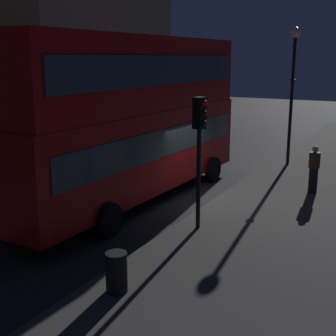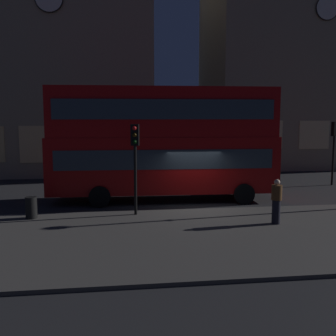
{
  "view_description": "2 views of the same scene",
  "coord_description": "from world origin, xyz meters",
  "px_view_note": "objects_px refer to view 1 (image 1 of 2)",
  "views": [
    {
      "loc": [
        -13.91,
        -6.44,
        4.82
      ],
      "look_at": [
        -2.23,
        -0.02,
        1.59
      ],
      "focal_mm": 49.16,
      "sensor_mm": 36.0,
      "label": 1
    },
    {
      "loc": [
        -3.51,
        -17.15,
        4.08
      ],
      "look_at": [
        -1.19,
        0.65,
        1.76
      ],
      "focal_mm": 42.42,
      "sensor_mm": 36.0,
      "label": 2
    }
  ],
  "objects_px": {
    "street_lamp": "(293,72)",
    "litter_bin": "(117,272)",
    "traffic_light_near_kerb": "(200,135)",
    "pedestrian": "(314,169)",
    "traffic_light_far_side": "(190,95)",
    "double_decker_bus": "(131,113)"
  },
  "relations": [
    {
      "from": "street_lamp",
      "to": "traffic_light_near_kerb",
      "type": "bearing_deg",
      "value": 179.16
    },
    {
      "from": "double_decker_bus",
      "to": "traffic_light_near_kerb",
      "type": "bearing_deg",
      "value": -113.49
    },
    {
      "from": "street_lamp",
      "to": "double_decker_bus",
      "type": "bearing_deg",
      "value": 156.46
    },
    {
      "from": "double_decker_bus",
      "to": "traffic_light_far_side",
      "type": "relative_size",
      "value": 2.92
    },
    {
      "from": "traffic_light_far_side",
      "to": "litter_bin",
      "type": "distance_m",
      "value": 17.53
    },
    {
      "from": "double_decker_bus",
      "to": "traffic_light_near_kerb",
      "type": "relative_size",
      "value": 3.02
    },
    {
      "from": "litter_bin",
      "to": "pedestrian",
      "type": "bearing_deg",
      "value": -12.27
    },
    {
      "from": "traffic_light_near_kerb",
      "to": "street_lamp",
      "type": "relative_size",
      "value": 0.62
    },
    {
      "from": "traffic_light_far_side",
      "to": "pedestrian",
      "type": "bearing_deg",
      "value": 34.78
    },
    {
      "from": "street_lamp",
      "to": "pedestrian",
      "type": "height_order",
      "value": "street_lamp"
    },
    {
      "from": "pedestrian",
      "to": "litter_bin",
      "type": "xyz_separation_m",
      "value": [
        -9.21,
        2.0,
        -0.43
      ]
    },
    {
      "from": "litter_bin",
      "to": "street_lamp",
      "type": "bearing_deg",
      "value": -0.26
    },
    {
      "from": "double_decker_bus",
      "to": "traffic_light_far_side",
      "type": "bearing_deg",
      "value": 17.81
    },
    {
      "from": "traffic_light_far_side",
      "to": "litter_bin",
      "type": "height_order",
      "value": "traffic_light_far_side"
    },
    {
      "from": "double_decker_bus",
      "to": "litter_bin",
      "type": "distance_m",
      "value": 6.95
    },
    {
      "from": "traffic_light_far_side",
      "to": "traffic_light_near_kerb",
      "type": "bearing_deg",
      "value": 12.08
    },
    {
      "from": "traffic_light_near_kerb",
      "to": "pedestrian",
      "type": "height_order",
      "value": "traffic_light_near_kerb"
    },
    {
      "from": "traffic_light_far_side",
      "to": "double_decker_bus",
      "type": "bearing_deg",
      "value": 0.81
    },
    {
      "from": "double_decker_bus",
      "to": "traffic_light_near_kerb",
      "type": "height_order",
      "value": "double_decker_bus"
    },
    {
      "from": "traffic_light_far_side",
      "to": "street_lamp",
      "type": "relative_size",
      "value": 0.64
    },
    {
      "from": "traffic_light_far_side",
      "to": "street_lamp",
      "type": "xyz_separation_m",
      "value": [
        -2.93,
        -6.4,
        1.45
      ]
    },
    {
      "from": "street_lamp",
      "to": "litter_bin",
      "type": "bearing_deg",
      "value": 179.74
    }
  ]
}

